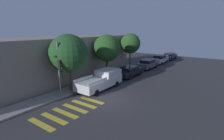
% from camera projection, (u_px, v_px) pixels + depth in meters
% --- Properties ---
extents(ground_plane, '(60.00, 60.00, 0.00)m').
position_uv_depth(ground_plane, '(105.00, 99.00, 15.39)').
color(ground_plane, '#333335').
extents(sidewalk, '(26.00, 1.97, 0.14)m').
position_uv_depth(sidewalk, '(72.00, 89.00, 17.74)').
color(sidewalk, gray).
rests_on(sidewalk, ground).
extents(building_row, '(26.00, 6.00, 5.12)m').
position_uv_depth(building_row, '(44.00, 61.00, 19.65)').
color(building_row, gray).
rests_on(building_row, ground).
extents(crosswalk, '(5.32, 2.60, 0.00)m').
position_uv_depth(crosswalk, '(70.00, 111.00, 13.26)').
color(crosswalk, gold).
rests_on(crosswalk, ground).
extents(traffic_light_pole, '(2.41, 0.56, 5.03)m').
position_uv_depth(traffic_light_pole, '(63.00, 60.00, 15.30)').
color(traffic_light_pole, slate).
rests_on(traffic_light_pole, ground).
extents(pickup_truck, '(5.34, 2.12, 1.79)m').
position_uv_depth(pickup_truck, '(102.00, 80.00, 18.11)').
color(pickup_truck, '#BCBCC1').
rests_on(pickup_truck, ground).
extents(sedan_near_corner, '(4.70, 1.84, 1.32)m').
position_uv_depth(sedan_near_corner, '(130.00, 71.00, 22.75)').
color(sedan_near_corner, black).
rests_on(sedan_near_corner, ground).
extents(sedan_middle, '(4.45, 1.80, 1.44)m').
position_uv_depth(sedan_middle, '(148.00, 64.00, 27.25)').
color(sedan_middle, '#4C5156').
rests_on(sedan_middle, ground).
extents(sedan_far_end, '(4.33, 1.78, 1.51)m').
position_uv_depth(sedan_far_end, '(160.00, 59.00, 31.36)').
color(sedan_far_end, '#B7BABF').
rests_on(sedan_far_end, ground).
extents(sedan_tail_of_row, '(4.60, 1.82, 1.30)m').
position_uv_depth(sedan_tail_of_row, '(170.00, 56.00, 35.75)').
color(sedan_tail_of_row, '#2D3351').
rests_on(sedan_tail_of_row, ground).
extents(tree_near_corner, '(3.68, 3.68, 5.63)m').
position_uv_depth(tree_near_corner, '(69.00, 54.00, 16.43)').
color(tree_near_corner, brown).
rests_on(tree_near_corner, ground).
extents(tree_midblock, '(3.27, 3.27, 5.42)m').
position_uv_depth(tree_midblock, '(107.00, 48.00, 21.16)').
color(tree_midblock, brown).
rests_on(tree_midblock, ground).
extents(tree_far_end, '(2.93, 2.93, 5.45)m').
position_uv_depth(tree_far_end, '(130.00, 44.00, 25.65)').
color(tree_far_end, brown).
rests_on(tree_far_end, ground).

